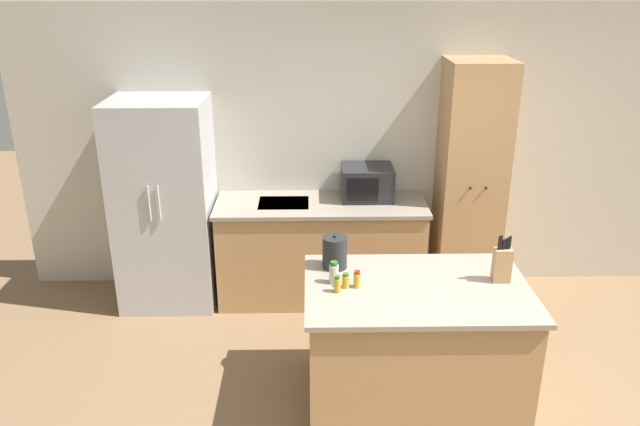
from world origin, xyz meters
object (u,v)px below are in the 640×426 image
(spice_bottle_green_herb, at_px, (334,273))
(kettle, at_px, (335,252))
(refrigerator, at_px, (165,204))
(pantry_cabinet, at_px, (470,183))
(knife_block, at_px, (502,264))
(microwave, at_px, (367,182))
(spice_bottle_tall_dark, at_px, (337,284))
(spice_bottle_short_red, at_px, (357,280))
(spice_bottle_amber_oil, at_px, (346,281))

(spice_bottle_green_herb, height_order, kettle, kettle)
(refrigerator, relative_size, pantry_cabinet, 0.86)
(refrigerator, distance_m, knife_block, 2.92)
(pantry_cabinet, xyz_separation_m, microwave, (-0.92, 0.04, -0.00))
(spice_bottle_tall_dark, relative_size, kettle, 0.46)
(pantry_cabinet, relative_size, spice_bottle_short_red, 18.20)
(refrigerator, xyz_separation_m, knife_block, (2.53, -1.45, 0.11))
(spice_bottle_short_red, height_order, spice_bottle_amber_oil, spice_bottle_short_red)
(microwave, bearing_deg, knife_block, -64.49)
(knife_block, xyz_separation_m, spice_bottle_short_red, (-0.96, -0.07, -0.07))
(refrigerator, xyz_separation_m, spice_bottle_green_herb, (1.42, -1.45, 0.05))
(microwave, xyz_separation_m, spice_bottle_amber_oil, (-0.28, -1.65, -0.12))
(pantry_cabinet, xyz_separation_m, spice_bottle_green_herb, (-1.27, -1.55, -0.10))
(spice_bottle_short_red, xyz_separation_m, kettle, (-0.13, 0.30, 0.06))
(knife_block, height_order, spice_bottle_amber_oil, knife_block)
(refrigerator, height_order, microwave, refrigerator)
(spice_bottle_tall_dark, distance_m, kettle, 0.36)
(spice_bottle_amber_oil, xyz_separation_m, spice_bottle_green_herb, (-0.08, 0.06, 0.02))
(refrigerator, bearing_deg, microwave, 4.31)
(microwave, distance_m, spice_bottle_green_herb, 1.63)
(pantry_cabinet, bearing_deg, spice_bottle_tall_dark, -126.86)
(spice_bottle_tall_dark, bearing_deg, spice_bottle_green_herb, 98.28)
(microwave, xyz_separation_m, knife_block, (0.75, -1.58, -0.04))
(spice_bottle_short_red, bearing_deg, spice_bottle_tall_dark, -154.75)
(spice_bottle_short_red, height_order, kettle, kettle)
(knife_block, relative_size, spice_bottle_amber_oil, 3.26)
(knife_block, bearing_deg, spice_bottle_green_herb, -179.72)
(refrigerator, relative_size, spice_bottle_green_herb, 11.96)
(pantry_cabinet, bearing_deg, refrigerator, -178.00)
(knife_block, bearing_deg, spice_bottle_tall_dark, -173.17)
(knife_block, height_order, spice_bottle_tall_dark, knife_block)
(knife_block, bearing_deg, spice_bottle_short_red, -175.88)
(spice_bottle_tall_dark, bearing_deg, microwave, 78.83)
(kettle, bearing_deg, spice_bottle_green_herb, -93.67)
(refrigerator, height_order, spice_bottle_green_herb, refrigerator)
(refrigerator, bearing_deg, spice_bottle_tall_dark, -47.60)
(microwave, bearing_deg, spice_bottle_green_herb, -102.66)
(spice_bottle_amber_oil, bearing_deg, spice_bottle_tall_dark, -133.77)
(knife_block, distance_m, spice_bottle_tall_dark, 1.10)
(knife_block, relative_size, spice_bottle_short_red, 2.80)
(spice_bottle_tall_dark, height_order, spice_bottle_short_red, spice_bottle_short_red)
(spice_bottle_tall_dark, bearing_deg, spice_bottle_short_red, 25.25)
(spice_bottle_amber_oil, bearing_deg, microwave, 80.37)
(refrigerator, relative_size, spice_bottle_tall_dark, 16.01)
(refrigerator, height_order, spice_bottle_short_red, refrigerator)
(pantry_cabinet, distance_m, kettle, 1.82)
(refrigerator, bearing_deg, kettle, -40.31)
(refrigerator, relative_size, knife_block, 5.59)
(spice_bottle_short_red, relative_size, kettle, 0.47)
(spice_bottle_amber_oil, bearing_deg, knife_block, 3.89)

